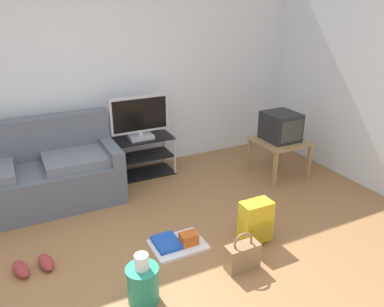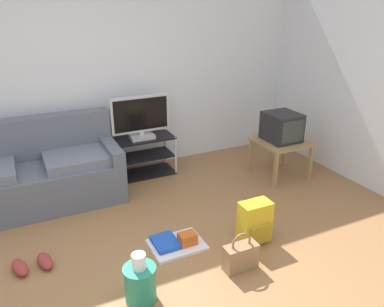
{
  "view_description": "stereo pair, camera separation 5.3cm",
  "coord_description": "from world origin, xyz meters",
  "px_view_note": "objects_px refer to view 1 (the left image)",
  "views": [
    {
      "loc": [
        -0.75,
        -2.23,
        2.15
      ],
      "look_at": [
        0.92,
        1.11,
        0.61
      ],
      "focal_mm": 35.56,
      "sensor_mm": 36.0,
      "label": 1
    },
    {
      "loc": [
        -0.7,
        -2.25,
        2.15
      ],
      "look_at": [
        0.92,
        1.11,
        0.61
      ],
      "focal_mm": 35.56,
      "sensor_mm": 36.0,
      "label": 2
    }
  ],
  "objects_px": {
    "handbag": "(242,256)",
    "sneakers_pair": "(34,266)",
    "couch": "(31,176)",
    "floor_tray": "(178,243)",
    "flat_tv": "(140,118)",
    "backpack": "(256,222)",
    "crt_tv": "(281,126)",
    "tv_stand": "(141,156)",
    "side_table": "(280,145)",
    "cleaning_bucket": "(143,282)"
  },
  "relations": [
    {
      "from": "side_table",
      "to": "handbag",
      "type": "xyz_separation_m",
      "value": [
        -1.44,
        -1.35,
        -0.29
      ]
    },
    {
      "from": "couch",
      "to": "flat_tv",
      "type": "height_order",
      "value": "flat_tv"
    },
    {
      "from": "side_table",
      "to": "cleaning_bucket",
      "type": "distance_m",
      "value": 2.69
    },
    {
      "from": "side_table",
      "to": "sneakers_pair",
      "type": "xyz_separation_m",
      "value": [
        -3.04,
        -0.58,
        -0.37
      ]
    },
    {
      "from": "side_table",
      "to": "handbag",
      "type": "distance_m",
      "value": 2.0
    },
    {
      "from": "side_table",
      "to": "backpack",
      "type": "height_order",
      "value": "side_table"
    },
    {
      "from": "tv_stand",
      "to": "floor_tray",
      "type": "bearing_deg",
      "value": -98.12
    },
    {
      "from": "sneakers_pair",
      "to": "handbag",
      "type": "bearing_deg",
      "value": -25.67
    },
    {
      "from": "crt_tv",
      "to": "cleaning_bucket",
      "type": "bearing_deg",
      "value": -149.9
    },
    {
      "from": "side_table",
      "to": "sneakers_pair",
      "type": "bearing_deg",
      "value": -169.14
    },
    {
      "from": "couch",
      "to": "flat_tv",
      "type": "xyz_separation_m",
      "value": [
        1.33,
        0.17,
        0.43
      ]
    },
    {
      "from": "backpack",
      "to": "sneakers_pair",
      "type": "relative_size",
      "value": 1.12
    },
    {
      "from": "crt_tv",
      "to": "floor_tray",
      "type": "distance_m",
      "value": 2.09
    },
    {
      "from": "sneakers_pair",
      "to": "floor_tray",
      "type": "relative_size",
      "value": 0.74
    },
    {
      "from": "flat_tv",
      "to": "side_table",
      "type": "distance_m",
      "value": 1.8
    },
    {
      "from": "sneakers_pair",
      "to": "floor_tray",
      "type": "xyz_separation_m",
      "value": [
        1.23,
        -0.25,
        -0.01
      ]
    },
    {
      "from": "cleaning_bucket",
      "to": "sneakers_pair",
      "type": "relative_size",
      "value": 1.16
    },
    {
      "from": "couch",
      "to": "backpack",
      "type": "bearing_deg",
      "value": -42.77
    },
    {
      "from": "flat_tv",
      "to": "backpack",
      "type": "distance_m",
      "value": 1.98
    },
    {
      "from": "flat_tv",
      "to": "cleaning_bucket",
      "type": "bearing_deg",
      "value": -109.45
    },
    {
      "from": "tv_stand",
      "to": "cleaning_bucket",
      "type": "xyz_separation_m",
      "value": [
        -0.74,
        -2.13,
        -0.08
      ]
    },
    {
      "from": "handbag",
      "to": "cleaning_bucket",
      "type": "bearing_deg",
      "value": 178.71
    },
    {
      "from": "side_table",
      "to": "backpack",
      "type": "xyz_separation_m",
      "value": [
        -1.11,
        -1.06,
        -0.22
      ]
    },
    {
      "from": "side_table",
      "to": "handbag",
      "type": "height_order",
      "value": "side_table"
    },
    {
      "from": "side_table",
      "to": "handbag",
      "type": "bearing_deg",
      "value": -136.91
    },
    {
      "from": "handbag",
      "to": "sneakers_pair",
      "type": "bearing_deg",
      "value": 154.33
    },
    {
      "from": "tv_stand",
      "to": "handbag",
      "type": "height_order",
      "value": "tv_stand"
    },
    {
      "from": "tv_stand",
      "to": "couch",
      "type": "bearing_deg",
      "value": -171.77
    },
    {
      "from": "crt_tv",
      "to": "cleaning_bucket",
      "type": "relative_size",
      "value": 1.01
    },
    {
      "from": "flat_tv",
      "to": "cleaning_bucket",
      "type": "height_order",
      "value": "flat_tv"
    },
    {
      "from": "side_table",
      "to": "crt_tv",
      "type": "distance_m",
      "value": 0.24
    },
    {
      "from": "couch",
      "to": "floor_tray",
      "type": "distance_m",
      "value": 1.84
    },
    {
      "from": "sneakers_pair",
      "to": "floor_tray",
      "type": "bearing_deg",
      "value": -11.36
    },
    {
      "from": "backpack",
      "to": "floor_tray",
      "type": "distance_m",
      "value": 0.76
    },
    {
      "from": "backpack",
      "to": "floor_tray",
      "type": "height_order",
      "value": "backpack"
    },
    {
      "from": "backpack",
      "to": "sneakers_pair",
      "type": "height_order",
      "value": "backpack"
    },
    {
      "from": "cleaning_bucket",
      "to": "tv_stand",
      "type": "bearing_deg",
      "value": 70.74
    },
    {
      "from": "tv_stand",
      "to": "handbag",
      "type": "relative_size",
      "value": 2.31
    },
    {
      "from": "tv_stand",
      "to": "backpack",
      "type": "height_order",
      "value": "tv_stand"
    },
    {
      "from": "crt_tv",
      "to": "floor_tray",
      "type": "relative_size",
      "value": 0.86
    },
    {
      "from": "couch",
      "to": "side_table",
      "type": "distance_m",
      "value": 2.98
    },
    {
      "from": "handbag",
      "to": "sneakers_pair",
      "type": "distance_m",
      "value": 1.77
    },
    {
      "from": "flat_tv",
      "to": "tv_stand",
      "type": "bearing_deg",
      "value": 90.0
    },
    {
      "from": "backpack",
      "to": "crt_tv",
      "type": "bearing_deg",
      "value": 32.75
    },
    {
      "from": "flat_tv",
      "to": "sneakers_pair",
      "type": "height_order",
      "value": "flat_tv"
    },
    {
      "from": "handbag",
      "to": "couch",
      "type": "bearing_deg",
      "value": 126.88
    },
    {
      "from": "backpack",
      "to": "handbag",
      "type": "height_order",
      "value": "backpack"
    },
    {
      "from": "flat_tv",
      "to": "backpack",
      "type": "relative_size",
      "value": 1.82
    },
    {
      "from": "couch",
      "to": "backpack",
      "type": "relative_size",
      "value": 4.65
    },
    {
      "from": "couch",
      "to": "floor_tray",
      "type": "bearing_deg",
      "value": -52.54
    }
  ]
}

